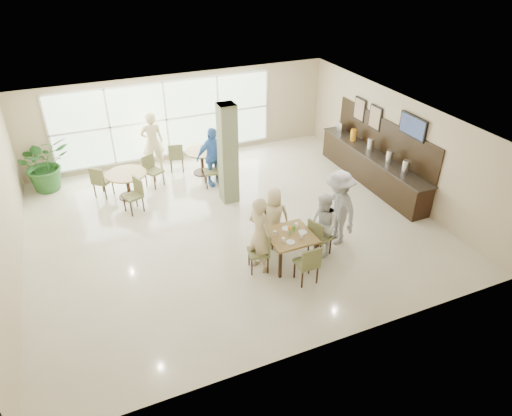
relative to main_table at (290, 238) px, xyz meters
name	(u,v)px	position (x,y,z in m)	size (l,w,h in m)	color
ground	(231,224)	(-0.67, 2.01, -0.66)	(10.00, 10.00, 0.00)	beige
room_shell	(229,165)	(-0.67, 2.01, 1.04)	(10.00, 10.00, 10.00)	white
window_bank	(166,120)	(-1.17, 6.47, 0.74)	(7.00, 0.04, 7.00)	silver
column	(228,154)	(-0.27, 3.21, 0.74)	(0.45, 0.45, 2.80)	#646A4A
main_table	(290,238)	(0.00, 0.00, 0.00)	(1.02, 1.02, 0.75)	brown
round_table_left	(127,179)	(-2.85, 4.49, -0.08)	(1.13, 1.13, 0.75)	brown
round_table_right	(202,157)	(-0.46, 5.12, -0.11)	(1.00, 1.00, 0.75)	brown
chairs_main_table	(289,244)	(0.01, 0.02, -0.19)	(2.11, 2.05, 0.95)	brown
chairs_table_left	(130,182)	(-2.80, 4.43, -0.19)	(2.10, 1.84, 0.95)	brown
chairs_table_right	(203,159)	(-0.44, 5.10, -0.19)	(2.03, 1.96, 0.95)	brown
tabletop_clutter	(291,232)	(0.02, -0.01, 0.15)	(0.76, 0.71, 0.21)	white
buffet_counter	(372,166)	(4.03, 2.52, -0.11)	(0.64, 4.70, 1.95)	black
wall_tv	(413,126)	(4.27, 1.41, 1.49)	(0.06, 1.00, 0.58)	black
framed_art_a	(375,118)	(4.27, 3.01, 1.19)	(0.05, 0.55, 0.70)	black
framed_art_b	(360,109)	(4.27, 3.81, 1.19)	(0.05, 0.55, 0.70)	black
potted_plant	(44,164)	(-4.93, 5.91, 0.14)	(1.45, 1.45, 1.61)	#275C25
teen_left	(260,234)	(-0.70, 0.06, 0.24)	(0.66, 0.43, 1.81)	#CBB787
teen_far	(274,217)	(-0.01, 0.82, 0.08)	(0.72, 0.39, 1.48)	#CBB787
teen_right	(323,225)	(0.84, -0.01, 0.12)	(0.77, 0.60, 1.58)	white
teen_standing	(338,208)	(1.42, 0.30, 0.28)	(1.22, 0.70, 1.89)	#969698
adult_a	(212,157)	(-0.38, 4.29, 0.23)	(1.04, 0.59, 1.78)	#437CCB
adult_b	(226,147)	(0.33, 5.11, 0.08)	(1.38, 0.60, 1.49)	white
adult_standing	(152,142)	(-1.79, 5.89, 0.30)	(0.70, 0.46, 1.92)	#CBB787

